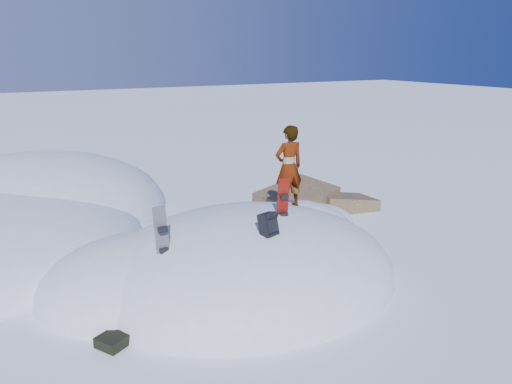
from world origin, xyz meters
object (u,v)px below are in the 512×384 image
backpack (269,224)px  person (289,167)px  snowboard_dark (163,242)px  snowboard_red (283,208)px

backpack → person: size_ratio=0.27×
backpack → person: (1.52, 1.66, 0.66)m
snowboard_dark → snowboard_red: bearing=-4.3°
snowboard_dark → person: bearing=10.1°
snowboard_dark → person: 3.73m
snowboard_red → snowboard_dark: snowboard_red is taller
snowboard_red → backpack: bearing=-131.8°
snowboard_red → snowboard_dark: 2.77m
snowboard_dark → backpack: size_ratio=2.59×
snowboard_dark → backpack: 2.09m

